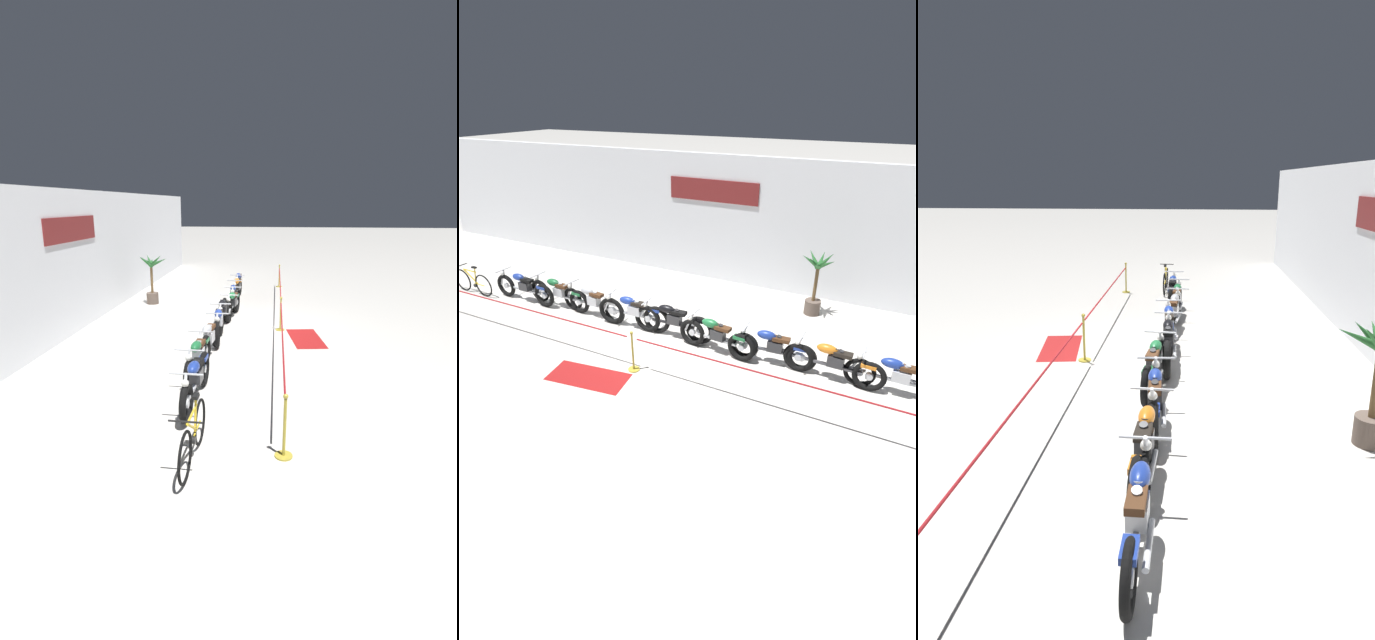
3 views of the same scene
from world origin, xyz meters
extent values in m
plane|color=silver|center=(0.00, 0.00, 0.00)|extent=(120.00, 120.00, 0.00)
torus|color=black|center=(-6.16, 0.57, 0.37)|extent=(0.75, 0.15, 0.75)
torus|color=black|center=(-4.49, 0.53, 0.37)|extent=(0.75, 0.15, 0.75)
cylinder|color=silver|center=(-6.16, 0.57, 0.37)|extent=(0.18, 0.08, 0.17)
cylinder|color=silver|center=(-4.49, 0.53, 0.37)|extent=(0.18, 0.08, 0.17)
cylinder|color=silver|center=(-6.25, 0.58, 0.66)|extent=(0.30, 0.06, 0.59)
cube|color=#2D2D30|center=(-5.28, 0.55, 0.53)|extent=(0.37, 0.23, 0.26)
cylinder|color=#2D2D30|center=(-5.32, 0.55, 0.73)|extent=(0.18, 0.11, 0.24)
cylinder|color=#2D2D30|center=(-5.24, 0.55, 0.73)|extent=(0.18, 0.11, 0.24)
cylinder|color=silver|center=(-4.97, 0.69, 0.39)|extent=(0.70, 0.09, 0.07)
cube|color=#ADAFB5|center=(-5.33, 0.55, 0.39)|extent=(1.34, 0.09, 0.06)
ellipsoid|color=navy|center=(-5.51, 0.56, 0.79)|extent=(0.47, 0.23, 0.22)
cube|color=black|center=(-5.15, 0.55, 0.75)|extent=(0.40, 0.21, 0.09)
cube|color=navy|center=(-4.54, 0.54, 0.64)|extent=(0.32, 0.17, 0.08)
cylinder|color=silver|center=(-6.14, 0.57, 0.92)|extent=(0.05, 0.62, 0.04)
sphere|color=silver|center=(-6.22, 0.58, 0.78)|extent=(0.14, 0.14, 0.14)
torus|color=black|center=(-4.89, 0.77, 0.36)|extent=(0.73, 0.16, 0.73)
torus|color=black|center=(-3.26, 0.70, 0.36)|extent=(0.73, 0.16, 0.73)
cylinder|color=silver|center=(-4.89, 0.77, 0.36)|extent=(0.17, 0.09, 0.17)
cylinder|color=silver|center=(-3.26, 0.70, 0.36)|extent=(0.17, 0.09, 0.17)
cylinder|color=silver|center=(-4.98, 0.77, 0.65)|extent=(0.31, 0.07, 0.59)
cube|color=silver|center=(-4.03, 0.73, 0.52)|extent=(0.37, 0.24, 0.26)
cylinder|color=silver|center=(-4.07, 0.73, 0.72)|extent=(0.18, 0.12, 0.24)
cylinder|color=silver|center=(-3.99, 0.73, 0.72)|extent=(0.18, 0.12, 0.24)
cylinder|color=silver|center=(-3.72, 0.86, 0.38)|extent=(0.70, 0.10, 0.07)
cube|color=#ADAFB5|center=(-4.08, 0.73, 0.38)|extent=(1.31, 0.12, 0.06)
ellipsoid|color=#1E6B38|center=(-4.26, 0.74, 0.78)|extent=(0.47, 0.24, 0.22)
cube|color=#4C2D19|center=(-3.90, 0.73, 0.74)|extent=(0.41, 0.22, 0.09)
cube|color=#1E6B38|center=(-3.31, 0.70, 0.62)|extent=(0.33, 0.17, 0.08)
cylinder|color=silver|center=(-4.87, 0.77, 0.91)|extent=(0.06, 0.62, 0.04)
sphere|color=silver|center=(-4.95, 0.77, 0.77)|extent=(0.14, 0.14, 0.14)
torus|color=black|center=(-3.56, 0.77, 0.36)|extent=(0.73, 0.17, 0.72)
torus|color=black|center=(-1.94, 0.63, 0.36)|extent=(0.73, 0.17, 0.72)
cylinder|color=silver|center=(-3.56, 0.77, 0.36)|extent=(0.18, 0.09, 0.17)
cylinder|color=silver|center=(-1.94, 0.63, 0.36)|extent=(0.18, 0.09, 0.17)
cylinder|color=silver|center=(-3.65, 0.77, 0.64)|extent=(0.31, 0.08, 0.59)
cube|color=silver|center=(-2.70, 0.69, 0.52)|extent=(0.38, 0.25, 0.26)
cylinder|color=silver|center=(-2.74, 0.70, 0.72)|extent=(0.19, 0.12, 0.24)
cylinder|color=silver|center=(-2.66, 0.69, 0.72)|extent=(0.19, 0.12, 0.24)
cylinder|color=silver|center=(-2.39, 0.81, 0.38)|extent=(0.70, 0.13, 0.07)
cube|color=#ADAFB5|center=(-2.75, 0.70, 0.38)|extent=(1.31, 0.17, 0.06)
ellipsoid|color=#B7BABF|center=(-2.93, 0.71, 0.78)|extent=(0.48, 0.26, 0.22)
cube|color=#4C2D19|center=(-2.57, 0.68, 0.74)|extent=(0.42, 0.23, 0.09)
cube|color=#B7BABF|center=(-1.99, 0.63, 0.62)|extent=(0.33, 0.19, 0.08)
cylinder|color=silver|center=(-3.54, 0.76, 0.91)|extent=(0.09, 0.62, 0.04)
sphere|color=silver|center=(-3.62, 0.77, 0.77)|extent=(0.14, 0.14, 0.14)
torus|color=black|center=(-2.00, 0.58, 0.40)|extent=(0.81, 0.19, 0.80)
torus|color=black|center=(-0.57, 0.69, 0.40)|extent=(0.81, 0.19, 0.80)
cylinder|color=silver|center=(-2.00, 0.58, 0.40)|extent=(0.19, 0.09, 0.19)
cylinder|color=silver|center=(-0.57, 0.69, 0.40)|extent=(0.19, 0.09, 0.19)
cylinder|color=silver|center=(-2.09, 0.57, 0.68)|extent=(0.31, 0.08, 0.59)
cube|color=silver|center=(-1.24, 0.64, 0.56)|extent=(0.38, 0.25, 0.26)
cylinder|color=silver|center=(-1.28, 0.64, 0.76)|extent=(0.19, 0.12, 0.24)
cylinder|color=silver|center=(-1.20, 0.64, 0.76)|extent=(0.19, 0.12, 0.24)
cylinder|color=silver|center=(-0.95, 0.80, 0.42)|extent=(0.70, 0.12, 0.07)
cube|color=#ADAFB5|center=(-1.29, 0.63, 0.42)|extent=(1.15, 0.15, 0.06)
ellipsoid|color=navy|center=(-1.47, 0.62, 0.82)|extent=(0.48, 0.25, 0.22)
cube|color=black|center=(-1.11, 0.65, 0.78)|extent=(0.41, 0.23, 0.09)
cube|color=navy|center=(-0.62, 0.68, 0.68)|extent=(0.33, 0.18, 0.08)
cylinder|color=silver|center=(-1.98, 0.58, 0.95)|extent=(0.08, 0.62, 0.04)
sphere|color=silver|center=(-2.06, 0.58, 0.81)|extent=(0.14, 0.14, 0.14)
torus|color=black|center=(-0.84, 0.64, 0.39)|extent=(0.79, 0.16, 0.79)
torus|color=black|center=(0.72, 0.70, 0.39)|extent=(0.79, 0.16, 0.79)
cylinder|color=silver|center=(-0.84, 0.64, 0.39)|extent=(0.19, 0.09, 0.18)
cylinder|color=silver|center=(0.72, 0.70, 0.39)|extent=(0.19, 0.09, 0.18)
cylinder|color=silver|center=(-0.93, 0.64, 0.68)|extent=(0.31, 0.07, 0.59)
cube|color=#2D2D30|center=(-0.01, 0.67, 0.55)|extent=(0.37, 0.23, 0.26)
cylinder|color=#2D2D30|center=(-0.05, 0.67, 0.75)|extent=(0.18, 0.12, 0.24)
cylinder|color=#2D2D30|center=(0.03, 0.68, 0.75)|extent=(0.18, 0.12, 0.24)
cylinder|color=silver|center=(0.28, 0.83, 0.41)|extent=(0.70, 0.10, 0.07)
cube|color=black|center=(-0.06, 0.67, 0.41)|extent=(1.25, 0.11, 0.06)
ellipsoid|color=black|center=(-0.24, 0.67, 0.81)|extent=(0.47, 0.24, 0.22)
cube|color=black|center=(0.12, 0.68, 0.77)|extent=(0.41, 0.22, 0.09)
cube|color=black|center=(0.67, 0.70, 0.67)|extent=(0.33, 0.17, 0.08)
cylinder|color=silver|center=(-0.82, 0.64, 0.94)|extent=(0.06, 0.62, 0.04)
sphere|color=silver|center=(-0.90, 0.64, 0.80)|extent=(0.14, 0.14, 0.14)
torus|color=black|center=(0.58, 0.55, 0.37)|extent=(0.75, 0.19, 0.74)
torus|color=black|center=(1.98, 0.42, 0.37)|extent=(0.75, 0.19, 0.74)
cylinder|color=silver|center=(0.58, 0.55, 0.37)|extent=(0.18, 0.10, 0.17)
cylinder|color=silver|center=(1.98, 0.42, 0.37)|extent=(0.18, 0.10, 0.17)
cylinder|color=silver|center=(0.49, 0.56, 0.65)|extent=(0.31, 0.08, 0.59)
cube|color=#2D2D30|center=(1.33, 0.48, 0.53)|extent=(0.38, 0.25, 0.26)
cylinder|color=#2D2D30|center=(1.29, 0.48, 0.73)|extent=(0.19, 0.13, 0.24)
cylinder|color=#2D2D30|center=(1.37, 0.47, 0.73)|extent=(0.19, 0.13, 0.24)
cylinder|color=silver|center=(1.64, 0.59, 0.39)|extent=(0.70, 0.14, 0.07)
cube|color=#ADAFB5|center=(1.28, 0.48, 0.39)|extent=(1.13, 0.17, 0.06)
ellipsoid|color=#1E6B38|center=(1.10, 0.50, 0.79)|extent=(0.48, 0.26, 0.22)
cube|color=#4C2D19|center=(1.46, 0.47, 0.75)|extent=(0.42, 0.24, 0.09)
cube|color=#1E6B38|center=(1.93, 0.42, 0.63)|extent=(0.33, 0.19, 0.08)
cylinder|color=silver|center=(0.60, 0.55, 0.92)|extent=(0.09, 0.62, 0.04)
sphere|color=silver|center=(0.52, 0.55, 0.78)|extent=(0.14, 0.14, 0.14)
torus|color=black|center=(2.01, 0.57, 0.35)|extent=(0.71, 0.17, 0.70)
torus|color=black|center=(3.41, 0.65, 0.35)|extent=(0.71, 0.17, 0.70)
cylinder|color=silver|center=(2.01, 0.57, 0.35)|extent=(0.17, 0.09, 0.16)
cylinder|color=silver|center=(3.41, 0.65, 0.35)|extent=(0.17, 0.09, 0.16)
cylinder|color=silver|center=(1.92, 0.56, 0.64)|extent=(0.31, 0.07, 0.59)
cube|color=#2D2D30|center=(2.76, 0.61, 0.51)|extent=(0.37, 0.24, 0.26)
cylinder|color=#2D2D30|center=(2.72, 0.61, 0.71)|extent=(0.18, 0.12, 0.24)
cylinder|color=#2D2D30|center=(2.80, 0.61, 0.71)|extent=(0.18, 0.12, 0.24)
cylinder|color=silver|center=(3.05, 0.77, 0.37)|extent=(0.70, 0.11, 0.07)
cube|color=#47474C|center=(2.71, 0.61, 0.37)|extent=(1.12, 0.13, 0.06)
ellipsoid|color=navy|center=(2.53, 0.60, 0.77)|extent=(0.47, 0.25, 0.22)
cube|color=#4C2D19|center=(2.89, 0.62, 0.73)|extent=(0.41, 0.22, 0.09)
cube|color=navy|center=(3.36, 0.64, 0.60)|extent=(0.33, 0.18, 0.08)
cylinder|color=silver|center=(2.03, 0.57, 0.90)|extent=(0.07, 0.62, 0.04)
sphere|color=silver|center=(1.95, 0.56, 0.76)|extent=(0.14, 0.14, 0.14)
torus|color=black|center=(3.33, 0.61, 0.37)|extent=(0.73, 0.15, 0.73)
torus|color=black|center=(4.91, 0.55, 0.37)|extent=(0.73, 0.15, 0.73)
cylinder|color=silver|center=(3.33, 0.61, 0.37)|extent=(0.17, 0.09, 0.17)
cylinder|color=silver|center=(4.91, 0.55, 0.37)|extent=(0.17, 0.09, 0.17)
cylinder|color=silver|center=(3.24, 0.62, 0.65)|extent=(0.31, 0.07, 0.59)
cube|color=#2D2D30|center=(4.17, 0.58, 0.53)|extent=(0.37, 0.23, 0.26)
cylinder|color=#2D2D30|center=(4.13, 0.58, 0.73)|extent=(0.18, 0.12, 0.24)
cylinder|color=#2D2D30|center=(4.21, 0.58, 0.73)|extent=(0.18, 0.12, 0.24)
cylinder|color=silver|center=(4.48, 0.71, 0.39)|extent=(0.70, 0.10, 0.07)
cube|color=#47474C|center=(4.12, 0.58, 0.39)|extent=(1.26, 0.11, 0.06)
ellipsoid|color=orange|center=(3.94, 0.59, 0.79)|extent=(0.47, 0.24, 0.22)
cube|color=black|center=(4.30, 0.58, 0.75)|extent=(0.41, 0.22, 0.09)
cube|color=orange|center=(4.86, 0.55, 0.62)|extent=(0.33, 0.17, 0.08)
cylinder|color=silver|center=(3.35, 0.61, 0.92)|extent=(0.06, 0.62, 0.04)
sphere|color=silver|center=(3.27, 0.62, 0.78)|extent=(0.14, 0.14, 0.14)
torus|color=black|center=(4.70, 0.64, 0.35)|extent=(0.70, 0.10, 0.70)
torus|color=black|center=(6.25, 0.64, 0.35)|extent=(0.70, 0.10, 0.70)
cylinder|color=silver|center=(4.70, 0.64, 0.35)|extent=(0.17, 0.08, 0.17)
cylinder|color=silver|center=(6.25, 0.64, 0.35)|extent=(0.17, 0.08, 0.17)
cylinder|color=silver|center=(4.61, 0.64, 0.63)|extent=(0.30, 0.06, 0.59)
cube|color=silver|center=(5.53, 0.64, 0.51)|extent=(0.36, 0.22, 0.26)
cylinder|color=silver|center=(5.48, 0.64, 0.71)|extent=(0.18, 0.11, 0.24)
cylinder|color=silver|center=(5.57, 0.64, 0.71)|extent=(0.18, 0.11, 0.24)
cylinder|color=silver|center=(5.83, 0.78, 0.37)|extent=(0.70, 0.07, 0.07)
cube|color=#ADAFB5|center=(5.48, 0.64, 0.37)|extent=(1.24, 0.06, 0.06)
ellipsoid|color=navy|center=(5.30, 0.64, 0.77)|extent=(0.46, 0.22, 0.22)
cube|color=#4C2D19|center=(5.66, 0.64, 0.73)|extent=(0.40, 0.20, 0.09)
cube|color=navy|center=(6.20, 0.64, 0.61)|extent=(0.32, 0.16, 0.08)
cylinder|color=silver|center=(4.72, 0.64, 0.90)|extent=(0.04, 0.62, 0.04)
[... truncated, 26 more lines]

